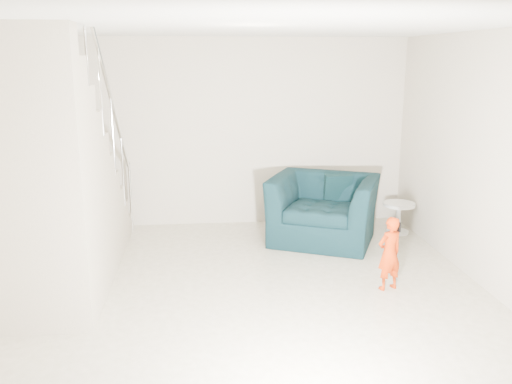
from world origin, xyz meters
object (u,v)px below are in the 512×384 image
armchair (323,209)px  side_table (399,213)px  staircase (57,203)px  toddler (389,253)px

armchair → side_table: (1.13, 0.20, -0.14)m
staircase → side_table: bearing=18.9°
armchair → toddler: 1.68m
side_table → staircase: 4.54m
toddler → staircase: bearing=-26.7°
side_table → staircase: bearing=-161.1°
side_table → staircase: size_ratio=0.12×
toddler → staircase: size_ratio=0.22×
toddler → staircase: 3.52m
toddler → side_table: size_ratio=1.83×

